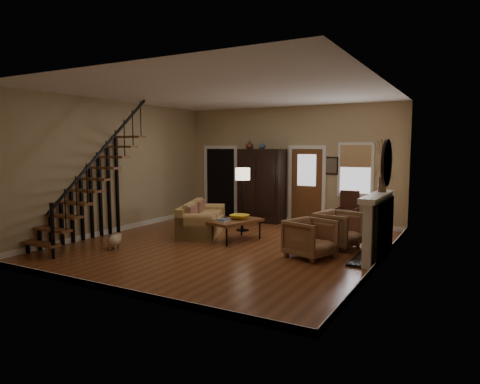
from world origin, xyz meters
The scene contains 15 objects.
room centered at (-0.41, 1.76, 1.51)m, with size 7.00×7.33×3.30m.
staircase centered at (-2.78, -1.30, 1.60)m, with size 0.94×2.80×3.20m, color brown, non-canonical shape.
fireplace centered at (3.13, 0.50, 0.74)m, with size 0.33×1.95×2.30m.
armoire centered at (-0.70, 3.15, 1.05)m, with size 1.30×0.60×2.10m, color black, non-canonical shape.
vase_a centered at (-1.05, 3.05, 2.22)m, with size 0.24×0.24×0.25m, color #4C2619.
vase_b centered at (-0.65, 3.05, 2.21)m, with size 0.20×0.20×0.21m, color #334C60.
sofa centered at (-1.19, 0.77, 0.37)m, with size 0.86×1.99×0.74m, color #AD894E, non-canonical shape.
coffee_table centered at (-0.10, 0.50, 0.24)m, with size 0.74×1.27×0.49m, color brown, non-canonical shape.
bowl centered at (-0.05, 0.65, 0.54)m, with size 0.43×0.43×0.11m, color yellow.
books centered at (-0.22, 0.20, 0.52)m, with size 0.23×0.32×0.06m, color beige, non-canonical shape.
armchair_left centered at (1.94, -0.09, 0.38)m, with size 0.80×0.83×0.75m, color brown.
armchair_right centered at (2.18, 1.00, 0.39)m, with size 0.83×0.86×0.78m, color brown.
floor_lamp centered at (-0.49, 1.61, 0.81)m, with size 0.37×0.37×1.63m, color black, non-canonical shape.
side_chair centered at (1.85, 2.95, 0.51)m, with size 0.54×0.54×1.02m, color #321910, non-canonical shape.
dog centered at (-1.91, -1.45, 0.16)m, with size 0.26×0.45×0.32m, color #CCB18B, non-canonical shape.
Camera 1 is at (4.71, -7.92, 2.14)m, focal length 32.00 mm.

